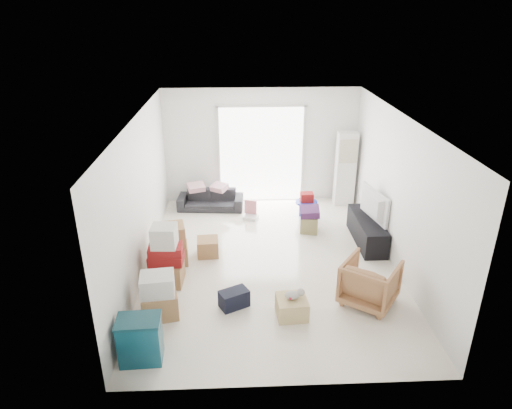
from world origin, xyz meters
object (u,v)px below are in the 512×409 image
at_px(tv_console, 367,230).
at_px(ottoman, 309,224).
at_px(storage_bins, 140,339).
at_px(kids_table, 307,200).
at_px(ac_tower, 345,169).
at_px(television, 369,216).
at_px(wood_crate, 292,307).
at_px(sofa, 210,197).
at_px(armchair, 370,280).

distance_m(tv_console, ottoman, 1.19).
bearing_deg(ottoman, storage_bins, -127.55).
bearing_deg(kids_table, ac_tower, 38.25).
height_order(television, storage_bins, storage_bins).
relative_size(ottoman, wood_crate, 0.77).
relative_size(ac_tower, ottoman, 4.94).
bearing_deg(storage_bins, kids_table, 56.52).
bearing_deg(storage_bins, ottoman, 52.45).
bearing_deg(sofa, ottoman, -26.45).
bearing_deg(television, sofa, 49.20).
bearing_deg(sofa, ac_tower, 7.35).
relative_size(television, sofa, 0.69).
bearing_deg(sofa, tv_console, -24.42).
xyz_separation_m(ac_tower, armchair, (-0.47, -3.95, -0.47)).
relative_size(ac_tower, storage_bins, 2.66).
height_order(tv_console, kids_table, kids_table).
relative_size(sofa, armchair, 1.85).
distance_m(armchair, wood_crate, 1.32).
xyz_separation_m(ac_tower, storage_bins, (-3.85, -5.09, -0.54)).
height_order(armchair, ottoman, armchair).
bearing_deg(tv_console, wood_crate, -127.64).
height_order(storage_bins, kids_table, storage_bins).
relative_size(armchair, ottoman, 2.29).
distance_m(armchair, storage_bins, 3.57).
distance_m(television, wood_crate, 2.95).
height_order(tv_console, armchair, armchair).
height_order(sofa, storage_bins, storage_bins).
relative_size(sofa, kids_table, 2.44).
distance_m(tv_console, wood_crate, 2.92).
height_order(television, sofa, television).
relative_size(tv_console, sofa, 1.01).
bearing_deg(tv_console, sofa, 150.95).
xyz_separation_m(sofa, storage_bins, (-0.70, -4.94, 0.04)).
bearing_deg(armchair, wood_crate, 48.74).
distance_m(tv_console, storage_bins, 5.02).
bearing_deg(ac_tower, armchair, -96.71).
height_order(tv_console, wood_crate, tv_console).
xyz_separation_m(ac_tower, tv_console, (0.05, -1.93, -0.62)).
xyz_separation_m(television, sofa, (-3.20, 1.78, -0.28)).
bearing_deg(ottoman, television, -24.84).
bearing_deg(ottoman, ac_tower, 54.14).
distance_m(tv_console, television, 0.32).
distance_m(sofa, kids_table, 2.25).
height_order(television, kids_table, television).
relative_size(ac_tower, wood_crate, 3.82).
distance_m(ac_tower, kids_table, 1.36).
xyz_separation_m(television, ottoman, (-1.08, 0.50, -0.40)).
height_order(sofa, wood_crate, sofa).
bearing_deg(wood_crate, kids_table, 78.11).
height_order(sofa, armchair, armchair).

